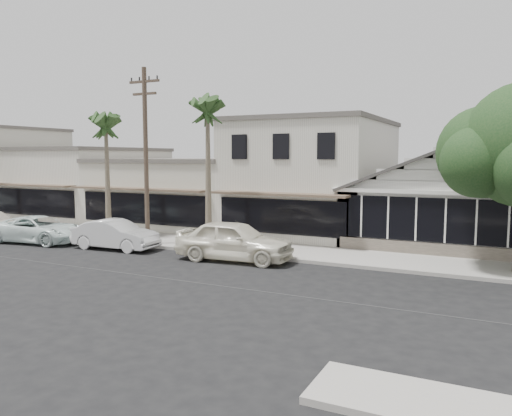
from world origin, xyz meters
The scene contains 12 objects.
ground centered at (0.00, 0.00, 0.00)m, with size 140.00×140.00×0.00m, color black.
sidewalk_north centered at (-8.00, 6.75, 0.07)m, with size 90.00×3.50×0.15m, color #9E9991.
corner_shop centered at (5.00, 12.47, 2.62)m, with size 10.40×8.60×5.10m.
row_building_near centered at (-3.00, 13.50, 3.25)m, with size 8.00×10.00×6.50m, color silver.
row_building_midnear centered at (-12.00, 13.50, 2.10)m, with size 10.00×10.00×4.20m, color beige.
row_building_midfar centered at (-22.50, 13.50, 2.50)m, with size 11.00×10.00×5.00m, color silver.
utility_pole centered at (-9.00, 5.20, 4.79)m, with size 1.80×0.24×9.00m.
car_0 centered at (-3.31, 4.07, 0.90)m, with size 2.12×5.26×1.79m, color white.
car_1 centered at (-9.91, 3.83, 0.73)m, with size 1.55×4.45×1.47m, color silver.
car_2 centered at (-14.91, 3.49, 0.71)m, with size 2.35×5.10×1.42m, color white.
palm_east centered at (-5.99, 6.27, 6.79)m, with size 2.71×2.71×7.90m.
palm_mid centered at (-12.30, 5.95, 6.25)m, with size 3.02×3.02×7.30m.
Camera 1 is at (7.20, -14.97, 4.58)m, focal length 35.00 mm.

